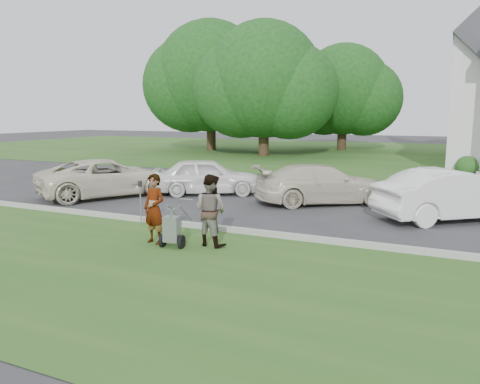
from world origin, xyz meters
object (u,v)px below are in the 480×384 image
Objects in this scene: tree_far at (210,82)px; person_left at (154,209)px; car_a at (107,178)px; tree_back at (343,94)px; striping_cart at (172,230)px; parking_meter_near at (140,197)px; car_d at (453,195)px; car_b at (207,176)px; person_right at (210,211)px; car_c at (322,184)px; tree_left at (264,85)px.

tree_far reaches higher than person_left.
tree_back is at bearing -66.18° from car_a.
striping_cart is 2.57m from parking_meter_near.
person_left is (-0.58, 0.14, 0.40)m from striping_cart.
car_d is at bearing 28.92° from parking_meter_near.
tree_far is at bearing -0.82° from car_b.
parking_meter_near is (-1.45, 1.40, -0.03)m from person_left.
person_right is 6.40m from car_c.
car_c is at bearing -118.30° from car_b.
tree_far is at bearing 153.44° from tree_left.
car_a is (1.10, -18.43, -4.41)m from tree_left.
car_c is at bearing 54.99° from parking_meter_near.
person_right is at bearing 27.30° from striping_cart.
person_left is 0.36× the size of car_c.
car_d is at bearing -144.98° from car_a.
person_right is (0.72, 0.54, 0.41)m from striping_cart.
car_a is at bearing 140.30° from parking_meter_near.
tree_left reaches higher than car_b.
tree_far is at bearing -153.44° from tree_back.
tree_left is 1.11× the size of tree_back.
car_d is (5.11, 5.34, -0.10)m from person_right.
car_d is at bearing 51.73° from person_left.
person_left is at bearing -64.37° from tree_far.
person_right reaches higher than striping_cart.
person_right is (7.85, -22.75, -4.27)m from tree_left.
striping_cart is (7.12, -23.29, -4.68)m from tree_left.
car_b is (-2.83, 6.83, 0.27)m from striping_cart.
car_a is 3.75m from car_b.
car_c is (2.28, 6.72, -0.16)m from person_left.
tree_left reaches higher than person_left.
car_a is (7.10, -21.43, -4.99)m from tree_far.
striping_cart is at bearing 171.20° from car_a.
car_d is (12.96, -17.41, -4.36)m from tree_left.
tree_back is 26.89m from car_a.
car_b is 8.71m from car_d.
car_d is at bearing -47.11° from tree_far.
parking_meter_near is 6.50m from car_c.
person_left is 8.61m from car_d.
parking_meter_near is (5.10, -21.75, -4.31)m from tree_left.
tree_back is 30.03m from parking_meter_near.
person_right is 1.33× the size of parking_meter_near.
car_b is (-2.25, 6.69, -0.13)m from person_left.
tree_back is 5.76× the size of person_left.
tree_back is 31.74m from striping_cart.
person_right reaches higher than parking_meter_near.
striping_cart is 0.89× the size of parking_meter_near.
parking_meter_near is 0.27× the size of car_c.
car_c is (1.70, 6.86, 0.25)m from striping_cart.
person_left is at bearing 125.32° from car_c.
tree_left reaches higher than tree_back.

